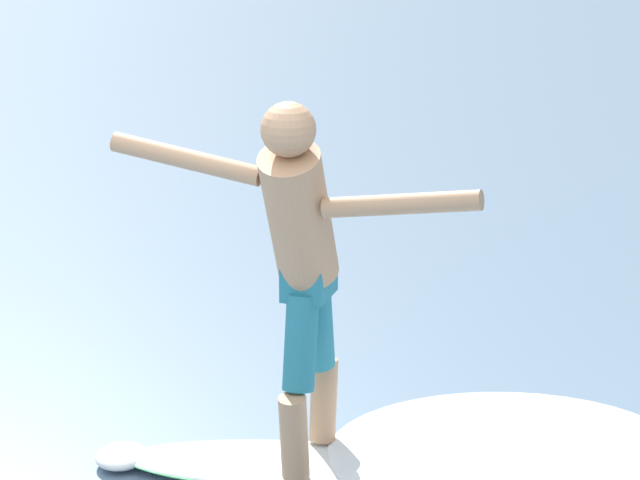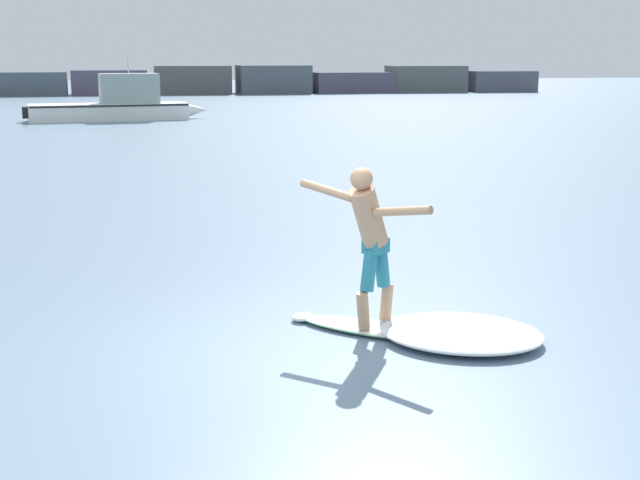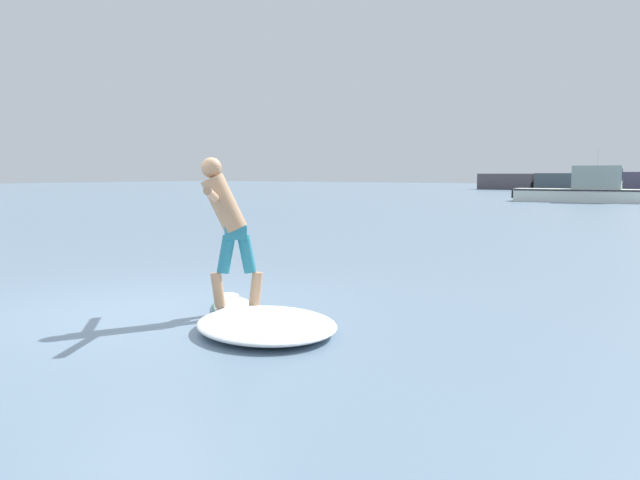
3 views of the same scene
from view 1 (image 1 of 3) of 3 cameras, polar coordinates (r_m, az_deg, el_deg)
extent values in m
ellipsoid|color=white|center=(7.29, -0.40, -8.53)|extent=(1.72, 1.56, 0.10)
ellipsoid|color=white|center=(7.46, -7.49, -8.07)|extent=(0.38, 0.39, 0.08)
ellipsoid|color=#339E56|center=(7.29, -0.40, -8.53)|extent=(1.74, 1.58, 0.04)
cylinder|color=tan|center=(6.99, -0.98, -7.42)|extent=(0.22, 0.21, 0.42)
cylinder|color=teal|center=(6.92, -0.73, -3.88)|extent=(0.27, 0.26, 0.46)
cylinder|color=tan|center=(7.39, 0.14, -6.03)|extent=(0.22, 0.21, 0.42)
cylinder|color=teal|center=(7.14, -0.11, -3.19)|extent=(0.27, 0.26, 0.46)
cube|color=teal|center=(6.94, -0.42, -1.51)|extent=(0.33, 0.32, 0.16)
cylinder|color=tan|center=(6.71, -0.79, 0.91)|extent=(0.59, 0.56, 0.72)
sphere|color=tan|center=(6.47, -1.20, 4.18)|extent=(0.24, 0.24, 0.24)
cylinder|color=tan|center=(6.45, 3.08, 1.36)|extent=(0.52, 0.61, 0.21)
cylinder|color=tan|center=(6.72, -5.06, 3.06)|extent=(0.52, 0.60, 0.20)
ellipsoid|color=white|center=(7.39, 7.13, -7.98)|extent=(2.25, 2.14, 0.17)
camera|label=2|loc=(3.75, 130.50, -14.25)|focal=50.00mm
camera|label=3|loc=(8.69, 55.50, -0.51)|focal=35.00mm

